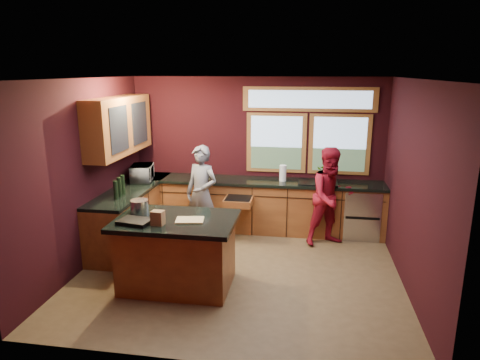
% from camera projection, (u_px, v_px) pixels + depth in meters
% --- Properties ---
extents(floor, '(4.50, 4.50, 0.00)m').
position_uv_depth(floor, '(239.00, 271.00, 6.14)').
color(floor, brown).
rests_on(floor, ground).
extents(room_shell, '(4.52, 4.02, 2.71)m').
position_uv_depth(room_shell, '(201.00, 143.00, 6.09)').
color(room_shell, black).
rests_on(room_shell, ground).
extents(back_counter, '(4.50, 0.64, 0.93)m').
position_uv_depth(back_counter, '(265.00, 206.00, 7.62)').
color(back_counter, '#613017').
rests_on(back_counter, floor).
extents(left_counter, '(0.64, 2.30, 0.93)m').
position_uv_depth(left_counter, '(132.00, 215.00, 7.13)').
color(left_counter, '#613017').
rests_on(left_counter, floor).
extents(island, '(1.55, 1.05, 0.95)m').
position_uv_depth(island, '(177.00, 252.00, 5.63)').
color(island, '#613017').
rests_on(island, floor).
extents(person_grey, '(0.69, 0.58, 1.62)m').
position_uv_depth(person_grey, '(202.00, 194.00, 7.13)').
color(person_grey, slate).
rests_on(person_grey, floor).
extents(person_red, '(0.98, 0.91, 1.62)m').
position_uv_depth(person_red, '(331.00, 197.00, 6.93)').
color(person_red, maroon).
rests_on(person_red, floor).
extents(microwave, '(0.45, 0.57, 0.28)m').
position_uv_depth(microwave, '(142.00, 173.00, 7.43)').
color(microwave, '#999999').
rests_on(microwave, left_counter).
extents(potted_plant, '(0.33, 0.28, 0.36)m').
position_uv_depth(potted_plant, '(326.00, 172.00, 7.35)').
color(potted_plant, '#999999').
rests_on(potted_plant, back_counter).
extents(paper_towel, '(0.12, 0.12, 0.28)m').
position_uv_depth(paper_towel, '(283.00, 173.00, 7.42)').
color(paper_towel, white).
rests_on(paper_towel, back_counter).
extents(cutting_board, '(0.39, 0.30, 0.02)m').
position_uv_depth(cutting_board, '(190.00, 220.00, 5.44)').
color(cutting_board, tan).
rests_on(cutting_board, island).
extents(stock_pot, '(0.24, 0.24, 0.18)m').
position_uv_depth(stock_pot, '(139.00, 206.00, 5.72)').
color(stock_pot, silver).
rests_on(stock_pot, island).
extents(paper_bag, '(0.16, 0.13, 0.18)m').
position_uv_depth(paper_bag, '(158.00, 218.00, 5.28)').
color(paper_bag, brown).
rests_on(paper_bag, island).
extents(black_tray, '(0.44, 0.34, 0.05)m').
position_uv_depth(black_tray, '(135.00, 222.00, 5.34)').
color(black_tray, black).
rests_on(black_tray, island).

